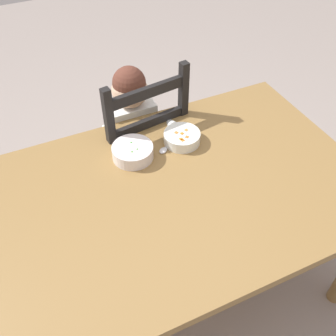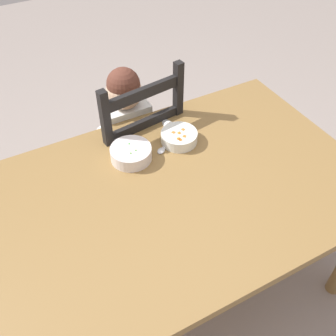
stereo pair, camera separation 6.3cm
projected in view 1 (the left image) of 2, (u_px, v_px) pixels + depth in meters
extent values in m
plane|color=gray|center=(169.00, 283.00, 2.02)|extent=(8.00, 8.00, 0.00)
cube|color=olive|center=(169.00, 195.00, 1.54)|extent=(1.59, 0.98, 0.04)
cylinder|color=olive|center=(251.00, 147.00, 2.27)|extent=(0.07, 0.07, 0.67)
cube|color=black|center=(133.00, 151.00, 2.13)|extent=(0.47, 0.47, 0.02)
cube|color=black|center=(147.00, 148.00, 2.47)|extent=(0.04, 0.04, 0.40)
cube|color=black|center=(91.00, 171.00, 2.32)|extent=(0.04, 0.04, 0.40)
cube|color=black|center=(180.00, 185.00, 2.24)|extent=(0.04, 0.04, 0.40)
cube|color=black|center=(121.00, 213.00, 2.10)|extent=(0.04, 0.04, 0.40)
cube|color=black|center=(183.00, 115.00, 1.89)|extent=(0.04, 0.04, 0.56)
cube|color=black|center=(112.00, 142.00, 1.75)|extent=(0.04, 0.04, 0.56)
cube|color=black|center=(147.00, 92.00, 1.68)|extent=(0.36, 0.07, 0.05)
cube|color=black|center=(149.00, 123.00, 1.80)|extent=(0.36, 0.07, 0.05)
cube|color=white|center=(133.00, 130.00, 2.00)|extent=(0.22, 0.14, 0.32)
sphere|color=#D9B090|center=(130.00, 90.00, 1.83)|extent=(0.17, 0.17, 0.17)
sphere|color=brown|center=(129.00, 83.00, 1.80)|extent=(0.16, 0.16, 0.16)
cylinder|color=#3F4C72|center=(136.00, 197.00, 2.16)|extent=(0.07, 0.07, 0.42)
cylinder|color=#3F4C72|center=(154.00, 191.00, 2.20)|extent=(0.07, 0.07, 0.42)
cylinder|color=white|center=(114.00, 136.00, 1.84)|extent=(0.06, 0.24, 0.13)
cylinder|color=white|center=(164.00, 121.00, 1.91)|extent=(0.06, 0.24, 0.13)
cylinder|color=white|center=(133.00, 152.00, 1.65)|extent=(0.17, 0.17, 0.06)
cylinder|color=white|center=(133.00, 156.00, 1.66)|extent=(0.08, 0.08, 0.01)
cylinder|color=green|center=(133.00, 150.00, 1.64)|extent=(0.14, 0.14, 0.03)
sphere|color=green|center=(131.00, 143.00, 1.65)|extent=(0.01, 0.01, 0.01)
sphere|color=green|center=(137.00, 150.00, 1.62)|extent=(0.01, 0.01, 0.01)
sphere|color=#3E9124|center=(132.00, 153.00, 1.61)|extent=(0.01, 0.01, 0.01)
cylinder|color=white|center=(182.00, 138.00, 1.72)|extent=(0.16, 0.16, 0.05)
cylinder|color=white|center=(182.00, 141.00, 1.73)|extent=(0.07, 0.07, 0.01)
cylinder|color=orange|center=(182.00, 136.00, 1.71)|extent=(0.13, 0.13, 0.03)
cube|color=orange|center=(183.00, 141.00, 1.67)|extent=(0.01, 0.01, 0.01)
cube|color=orange|center=(187.00, 138.00, 1.68)|extent=(0.02, 0.02, 0.01)
cube|color=orange|center=(176.00, 133.00, 1.70)|extent=(0.02, 0.02, 0.01)
cube|color=orange|center=(186.00, 131.00, 1.72)|extent=(0.02, 0.02, 0.01)
cube|color=orange|center=(181.00, 140.00, 1.67)|extent=(0.02, 0.02, 0.01)
cube|color=orange|center=(182.00, 134.00, 1.70)|extent=(0.02, 0.02, 0.01)
cube|color=silver|center=(171.00, 142.00, 1.73)|extent=(0.08, 0.06, 0.00)
ellipsoid|color=silver|center=(163.00, 150.00, 1.69)|extent=(0.05, 0.05, 0.01)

